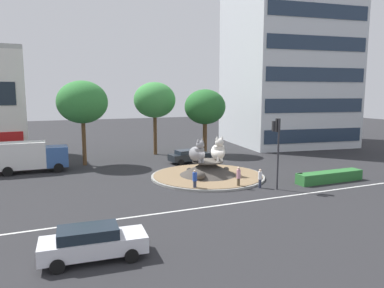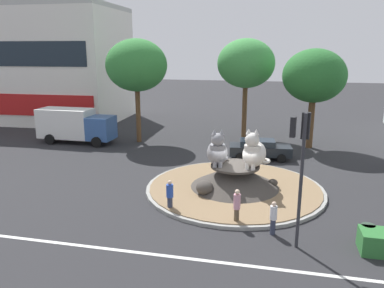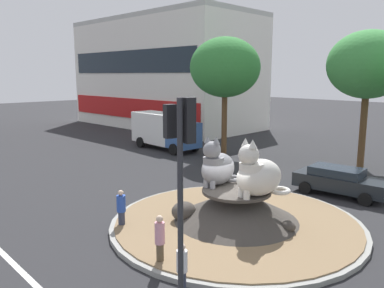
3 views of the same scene
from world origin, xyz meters
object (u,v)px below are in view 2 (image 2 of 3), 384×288
delivery_box_truck (75,125)px  litter_bin (367,235)px  pedestrian_pink_shirt (237,206)px  broadleaf_tree_behind_island (137,66)px  second_tree_near_tower (314,76)px  cat_statue_grey (217,151)px  traffic_light_mast (301,151)px  pedestrian_white_shirt (273,217)px  pedestrian_blue_shirt (170,195)px  third_tree_left (246,64)px  cat_statue_white (254,152)px  shophouse_block (23,64)px  parked_car_right (260,149)px

delivery_box_truck → litter_bin: delivery_box_truck is taller
pedestrian_pink_shirt → litter_bin: 5.64m
broadleaf_tree_behind_island → second_tree_near_tower: broadleaf_tree_behind_island is taller
cat_statue_grey → broadleaf_tree_behind_island: size_ratio=0.27×
traffic_light_mast → pedestrian_pink_shirt: bearing=72.9°
pedestrian_white_shirt → pedestrian_pink_shirt: (-1.68, 0.57, 0.12)m
cat_statue_grey → broadleaf_tree_behind_island: broadleaf_tree_behind_island is taller
broadleaf_tree_behind_island → pedestrian_white_shirt: broadleaf_tree_behind_island is taller
pedestrian_blue_shirt → pedestrian_white_shirt: size_ratio=1.06×
third_tree_left → pedestrian_blue_shirt: size_ratio=5.44×
cat_statue_white → second_tree_near_tower: second_tree_near_tower is taller
cat_statue_grey → pedestrian_pink_shirt: bearing=9.3°
pedestrian_blue_shirt → pedestrian_pink_shirt: bearing=-110.4°
broadleaf_tree_behind_island → litter_bin: 22.95m
broadleaf_tree_behind_island → litter_bin: broadleaf_tree_behind_island is taller
cat_statue_grey → traffic_light_mast: size_ratio=0.42×
shophouse_block → cat_statue_grey: bearing=-37.7°
shophouse_block → second_tree_near_tower: shophouse_block is taller
broadleaf_tree_behind_island → pedestrian_white_shirt: 20.29m
traffic_light_mast → cat_statue_grey: bearing=47.0°
broadleaf_tree_behind_island → third_tree_left: size_ratio=0.99×
pedestrian_blue_shirt → delivery_box_truck: size_ratio=0.25×
cat_statue_grey → third_tree_left: (0.34, 13.89, 4.46)m
shophouse_block → traffic_light_mast: bearing=-41.0°
cat_statue_grey → broadleaf_tree_behind_island: (-8.67, 10.25, 4.37)m
pedestrian_blue_shirt → pedestrian_pink_shirt: pedestrian_pink_shirt is taller
third_tree_left → pedestrian_pink_shirt: third_tree_left is taller
cat_statue_grey → parked_car_right: size_ratio=0.50×
broadleaf_tree_behind_island → parked_car_right: size_ratio=1.90×
pedestrian_white_shirt → litter_bin: size_ratio=1.73×
traffic_light_mast → second_tree_near_tower: (1.79, 17.27, 1.81)m
cat_statue_grey → broadleaf_tree_behind_island: bearing=-150.6°
cat_statue_grey → pedestrian_white_shirt: bearing=22.6°
cat_statue_white → second_tree_near_tower: (3.95, 11.39, 3.56)m
broadleaf_tree_behind_island → delivery_box_truck: 7.52m
cat_statue_grey → pedestrian_pink_shirt: 4.95m
delivery_box_truck → traffic_light_mast: bearing=-37.5°
cat_statue_white → shophouse_block: 33.91m
shophouse_block → pedestrian_blue_shirt: 33.30m
parked_car_right → litter_bin: 13.20m
shophouse_block → pedestrian_pink_shirt: bearing=-41.9°
traffic_light_mast → litter_bin: traffic_light_mast is taller
parked_car_right → litter_bin: parked_car_right is taller
third_tree_left → pedestrian_pink_shirt: bearing=-85.9°
pedestrian_blue_shirt → delivery_box_truck: delivery_box_truck is taller
cat_statue_white → traffic_light_mast: (2.16, -5.88, 1.75)m
third_tree_left → parked_car_right: (1.79, -6.82, -6.00)m
third_tree_left → cat_statue_grey: bearing=-91.4°
second_tree_near_tower → delivery_box_truck: (-20.03, -2.74, -4.32)m
cat_statue_grey → parked_car_right: 7.55m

